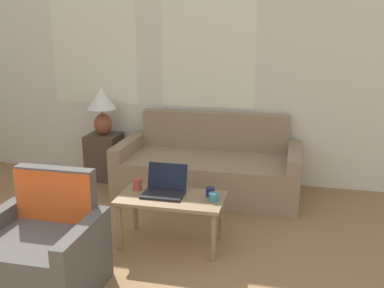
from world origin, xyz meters
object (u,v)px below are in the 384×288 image
armchair (42,255)px  laptop (165,188)px  table_lamp (102,106)px  coffee_table (171,203)px  cup_yellow (137,184)px  cup_white (210,192)px  couch (209,170)px  cup_navy (214,197)px

armchair → laptop: bearing=55.2°
table_lamp → coffee_table: (1.27, -1.48, -0.53)m
armchair → coffee_table: (0.72, 0.87, 0.11)m
armchair → laptop: 1.15m
table_lamp → coffee_table: size_ratio=0.63×
table_lamp → armchair: bearing=-76.7°
cup_yellow → cup_white: size_ratio=1.30×
laptop → cup_white: bearing=4.2°
armchair → cup_white: size_ratio=11.08×
coffee_table → cup_yellow: size_ratio=9.03×
coffee_table → armchair: bearing=-129.5°
couch → cup_white: 1.27m
armchair → laptop: (0.64, 0.93, 0.23)m
cup_white → cup_navy: bearing=-64.2°
armchair → laptop: armchair is taller
couch → armchair: size_ratio=2.35×
table_lamp → cup_yellow: size_ratio=5.71×
couch → cup_yellow: couch is taller
armchair → cup_yellow: size_ratio=8.54×
couch → coffee_table: size_ratio=2.22×
coffee_table → laptop: bearing=143.5°
couch → table_lamp: 1.51m
couch → cup_navy: (0.29, -1.32, 0.22)m
cup_navy → cup_white: (-0.05, 0.10, 0.00)m
cup_yellow → coffee_table: bearing=-15.4°
coffee_table → cup_navy: cup_navy is taller
couch → cup_white: bearing=-78.6°
armchair → cup_navy: 1.40m
laptop → cup_yellow: (-0.26, 0.04, -0.01)m
couch → coffee_table: 1.32m
coffee_table → laptop: laptop is taller
cup_navy → cup_white: cup_white is taller
cup_yellow → cup_white: bearing=-0.8°
cup_navy → cup_white: 0.11m
cup_navy → armchair: bearing=-141.6°
armchair → laptop: size_ratio=2.43×
coffee_table → cup_yellow: cup_yellow is taller
cup_yellow → cup_white: (0.66, -0.01, -0.01)m
armchair → table_lamp: (-0.55, 2.35, 0.64)m
couch → laptop: (-0.15, -1.25, 0.24)m
cup_navy → laptop: bearing=171.4°
table_lamp → laptop: size_ratio=1.62×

